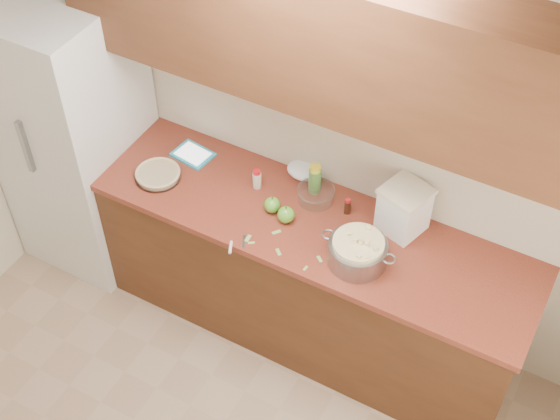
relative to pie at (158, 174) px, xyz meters
The scene contains 22 objects.
room_shell 1.63m from the pie, 59.74° to the right, with size 3.60×3.60×3.60m.
counter_run 0.94m from the pie, ahead, with size 2.64×0.68×0.92m.
upper_cabinets 1.31m from the pie, 17.91° to the left, with size 2.60×0.34×0.70m, color brown.
fridge 0.64m from the pie, behind, with size 0.70×0.70×1.80m, color silver.
pie is the anchor object (origin of this frame).
colander 1.22m from the pie, ahead, with size 0.39×0.29×0.15m.
flour_canister 1.36m from the pie, 12.73° to the left, with size 0.28×0.28×0.27m.
tablet 0.25m from the pie, 73.56° to the left, with size 0.24×0.19×0.02m.
paring_knife 0.67m from the pie, 20.96° to the right, with size 0.09×0.15×0.02m.
lemon_bottle 0.87m from the pie, 21.56° to the left, with size 0.07×0.07×0.18m.
cinnamon_shaker 0.55m from the pie, 21.08° to the left, with size 0.05×0.05×0.12m.
vanilla_bottle 1.06m from the pie, 14.07° to the left, with size 0.03×0.03×0.10m.
mixing_bowl 0.88m from the pie, 17.52° to the left, with size 0.21×0.21×0.08m.
paper_towel 0.80m from the pie, 29.83° to the left, with size 0.19×0.15×0.08m, color white.
apple_left 0.68m from the pie, ahead, with size 0.09×0.09×0.10m.
apple_center 0.78m from the pie, ahead, with size 0.09×0.09×0.10m.
peel_a 1.03m from the pie, 10.39° to the right, with size 0.03×0.01×0.00m, color #8DBE5C.
peel_b 1.05m from the pie, ahead, with size 0.04×0.02×0.00m, color #8DBE5C.
peel_c 0.72m from the pie, 13.76° to the right, with size 0.03×0.01×0.00m, color #8DBE5C.
peel_d 0.86m from the pie, 10.55° to the right, with size 0.05×0.02×0.00m, color #8DBE5C.
peel_e 0.77m from the pie, ahead, with size 0.05×0.02×0.00m, color #8DBE5C.
peel_f 0.68m from the pie, 12.96° to the right, with size 0.05×0.02×0.00m, color #8DBE5C.
Camera 1 is at (1.28, -1.02, 3.91)m, focal length 50.00 mm.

